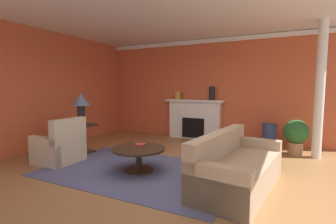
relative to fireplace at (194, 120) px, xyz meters
name	(u,v)px	position (x,y,z in m)	size (l,w,h in m)	color
ground_plane	(157,169)	(0.34, -3.04, -0.57)	(8.71, 8.71, 0.00)	olive
wall_fireplace	(208,89)	(0.34, 0.21, 0.95)	(7.30, 0.12, 3.03)	#C65633
wall_window	(47,90)	(-3.07, -2.74, 0.95)	(0.12, 6.97, 3.03)	#C65633
ceiling_panel	(163,10)	(0.34, -2.74, 2.49)	(7.30, 6.97, 0.06)	white
crown_moulding	(208,41)	(0.34, 0.13, 2.38)	(7.30, 0.08, 0.12)	white
area_rug	(139,171)	(0.10, -3.29, -0.56)	(3.53, 2.28, 0.01)	#4C517A
fireplace	(194,120)	(0.00, 0.00, 0.00)	(1.80, 0.35, 1.21)	white
sofa	(236,168)	(1.89, -3.21, -0.27)	(1.15, 2.20, 0.85)	tan
armchair_near_window	(60,148)	(-1.68, -3.57, -0.26)	(0.81, 0.81, 0.95)	#C1B293
coffee_table	(139,154)	(0.10, -3.29, -0.23)	(1.00, 1.00, 0.45)	#2D2319
side_table	(82,137)	(-1.83, -2.81, -0.17)	(0.56, 0.56, 0.70)	#2D2319
table_lamp	(81,102)	(-1.83, -2.81, 0.65)	(0.44, 0.44, 0.75)	black
vase_tall_corner	(269,136)	(2.17, -0.30, -0.24)	(0.35, 0.35, 0.65)	navy
vase_mantel_left	(178,95)	(-0.55, -0.05, 0.76)	(0.19, 0.19, 0.25)	#B7892D
vase_mantel_right	(212,93)	(0.55, -0.05, 0.84)	(0.17, 0.17, 0.40)	black
book_red_cover	(141,145)	(0.05, -3.14, -0.10)	(0.19, 0.19, 0.04)	maroon
potted_plant	(296,134)	(2.77, -0.70, -0.08)	(0.56, 0.56, 0.83)	#A8754C
column_white	(320,90)	(3.19, -0.76, 0.95)	(0.20, 0.20, 3.03)	white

